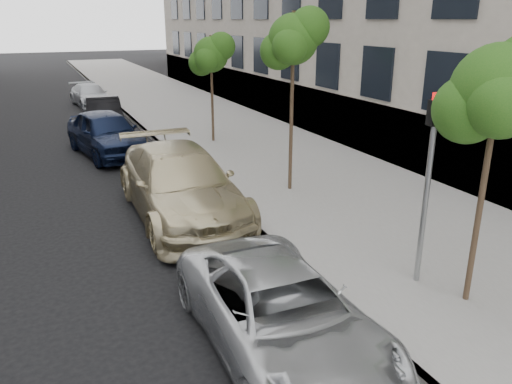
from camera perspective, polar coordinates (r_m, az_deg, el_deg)
sidewalk at (r=29.24m, az=-9.14°, el=9.80°), size 6.40×72.00×0.14m
curb at (r=28.60m, az=-15.26°, el=9.17°), size 0.15×72.00×0.14m
tree_near at (r=8.44m, az=26.07°, el=10.39°), size 1.75×1.55×4.42m
tree_mid at (r=13.52m, az=4.38°, el=16.99°), size 1.66×1.46×4.89m
tree_far at (r=19.52m, az=-5.10°, el=15.38°), size 1.67×1.47×4.13m
signal_pole at (r=9.03m, az=19.18°, el=2.44°), size 0.26×0.21×3.43m
minivan at (r=7.51m, az=2.86°, el=-13.61°), size 2.20×4.63×1.28m
suv at (r=12.45m, az=-8.60°, el=0.91°), size 2.49×5.90×1.70m
sedan_blue at (r=18.93m, az=-16.74°, el=6.47°), size 2.70×5.00×1.62m
sedan_black at (r=23.93m, az=-16.96°, el=8.65°), size 1.71×4.20×1.35m
sedan_rear at (r=30.31m, az=-18.40°, el=10.44°), size 2.18×4.40×1.23m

